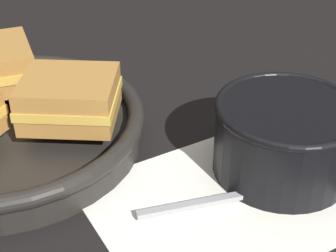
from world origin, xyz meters
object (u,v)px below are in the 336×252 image
at_px(soup_bowl, 285,134).
at_px(skillet, 9,128).
at_px(sandwich_far_left, 70,98).
at_px(spoon, 254,193).

height_order(soup_bowl, skillet, soup_bowl).
bearing_deg(sandwich_far_left, soup_bowl, -43.71).
distance_m(spoon, skillet, 0.27).
bearing_deg(soup_bowl, sandwich_far_left, 136.29).
height_order(soup_bowl, sandwich_far_left, sandwich_far_left).
distance_m(spoon, sandwich_far_left, 0.21).
xyz_separation_m(skillet, sandwich_far_left, (0.05, -0.05, 0.04)).
distance_m(skillet, sandwich_far_left, 0.08).
xyz_separation_m(soup_bowl, spoon, (-0.05, -0.02, -0.04)).
bearing_deg(skillet, sandwich_far_left, -41.98).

